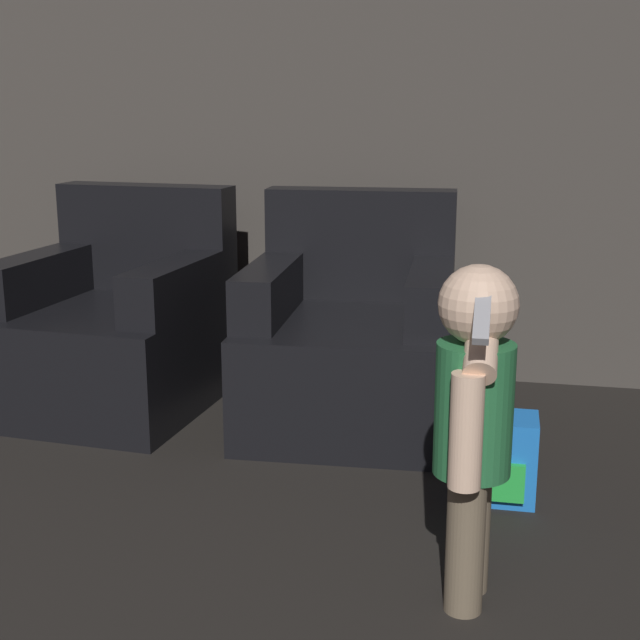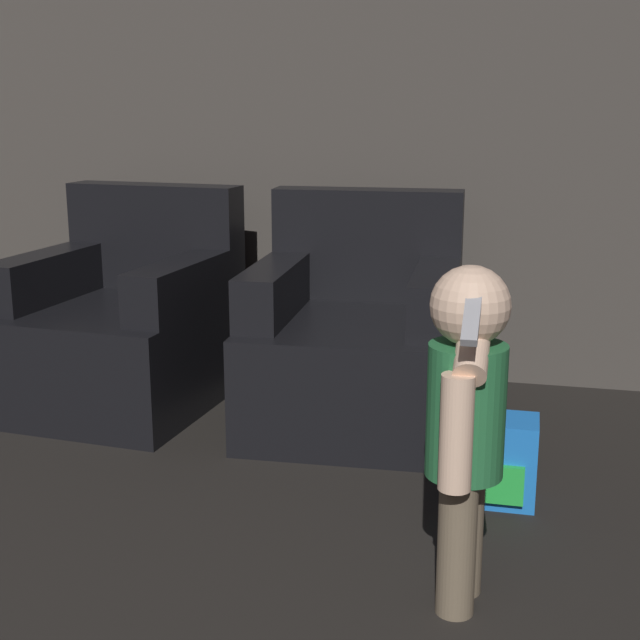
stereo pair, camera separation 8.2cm
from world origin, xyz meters
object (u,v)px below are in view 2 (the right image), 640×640
at_px(person_toddler, 466,412).
at_px(toy_backpack, 498,460).
at_px(armchair_right, 356,343).
at_px(armchair_left, 124,328).

xyz_separation_m(person_toddler, toy_backpack, (0.07, 0.63, -0.38)).
relative_size(person_toddler, toy_backpack, 3.14).
xyz_separation_m(armchair_right, person_toddler, (0.52, -1.26, 0.20)).
bearing_deg(armchair_right, toy_backpack, -49.90).
bearing_deg(toy_backpack, armchair_left, 158.02).
distance_m(armchair_right, toy_backpack, 0.88).
height_order(armchair_left, armchair_right, same).
relative_size(armchair_left, armchair_right, 1.03).
bearing_deg(armchair_left, toy_backpack, -17.05).
distance_m(armchair_left, toy_backpack, 1.70).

